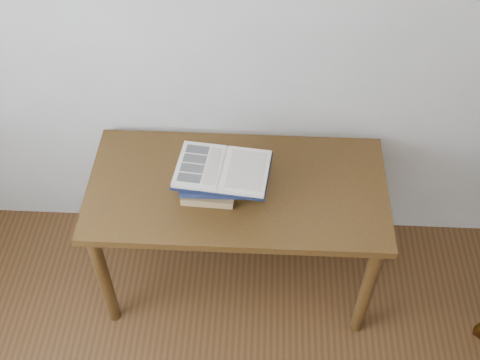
{
  "coord_description": "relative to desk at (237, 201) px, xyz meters",
  "views": [
    {
      "loc": [
        0.04,
        -0.35,
        2.67
      ],
      "look_at": [
        -0.04,
        1.25,
        0.89
      ],
      "focal_mm": 45.0,
      "sensor_mm": 36.0,
      "label": 1
    }
  ],
  "objects": [
    {
      "name": "open_book",
      "position": [
        -0.06,
        -0.06,
        0.27
      ],
      "size": [
        0.41,
        0.31,
        0.03
      ],
      "rotation": [
        0.0,
        0.0,
        -0.11
      ],
      "color": "black",
      "rests_on": "book_stack"
    },
    {
      "name": "desk",
      "position": [
        0.0,
        0.0,
        0.0
      ],
      "size": [
        1.31,
        0.66,
        0.7
      ],
      "color": "#4C2E13",
      "rests_on": "ground"
    },
    {
      "name": "book_stack",
      "position": [
        -0.11,
        -0.04,
        0.18
      ],
      "size": [
        0.26,
        0.2,
        0.15
      ],
      "color": "#95704D",
      "rests_on": "desk"
    }
  ]
}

